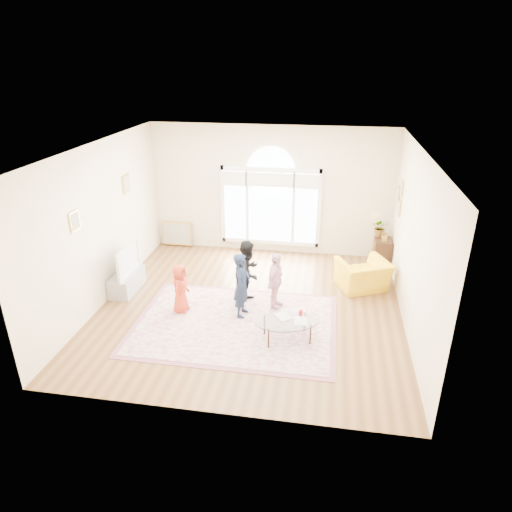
% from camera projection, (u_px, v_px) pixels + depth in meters
% --- Properties ---
extents(ground, '(6.00, 6.00, 0.00)m').
position_uv_depth(ground, '(250.00, 308.00, 9.24)').
color(ground, brown).
rests_on(ground, ground).
extents(room_shell, '(6.00, 6.00, 6.00)m').
position_uv_depth(room_shell, '(270.00, 194.00, 11.16)').
color(room_shell, beige).
rests_on(room_shell, ground).
extents(area_rug, '(3.60, 2.60, 0.02)m').
position_uv_depth(area_rug, '(235.00, 324.00, 8.66)').
color(area_rug, beige).
rests_on(area_rug, ground).
extents(rug_border, '(3.80, 2.80, 0.01)m').
position_uv_depth(rug_border, '(235.00, 324.00, 8.67)').
color(rug_border, '#91565F').
rests_on(rug_border, ground).
extents(tv_console, '(0.45, 1.00, 0.42)m').
position_uv_depth(tv_console, '(127.00, 282.00, 9.84)').
color(tv_console, '#9A9DA3').
rests_on(tv_console, ground).
extents(television, '(0.17, 1.11, 0.64)m').
position_uv_depth(television, '(124.00, 259.00, 9.62)').
color(television, black).
rests_on(television, tv_console).
extents(coffee_table, '(1.35, 1.07, 0.54)m').
position_uv_depth(coffee_table, '(287.00, 321.00, 8.05)').
color(coffee_table, silver).
rests_on(coffee_table, ground).
extents(armchair, '(1.29, 1.23, 0.66)m').
position_uv_depth(armchair, '(363.00, 275.00, 9.87)').
color(armchair, yellow).
rests_on(armchair, ground).
extents(side_cabinet, '(0.40, 0.50, 0.70)m').
position_uv_depth(side_cabinet, '(382.00, 253.00, 10.89)').
color(side_cabinet, black).
rests_on(side_cabinet, ground).
extents(floor_lamp, '(0.28, 0.28, 1.51)m').
position_uv_depth(floor_lamp, '(375.00, 224.00, 10.03)').
color(floor_lamp, black).
rests_on(floor_lamp, ground).
extents(plant_pedestal, '(0.20, 0.20, 0.70)m').
position_uv_depth(plant_pedestal, '(378.00, 249.00, 11.10)').
color(plant_pedestal, white).
rests_on(plant_pedestal, ground).
extents(potted_plant, '(0.43, 0.38, 0.44)m').
position_uv_depth(potted_plant, '(380.00, 227.00, 10.87)').
color(potted_plant, '#33722D').
rests_on(potted_plant, plant_pedestal).
extents(leaning_picture, '(0.80, 0.14, 0.62)m').
position_uv_depth(leaning_picture, '(178.00, 246.00, 12.23)').
color(leaning_picture, tan).
rests_on(leaning_picture, ground).
extents(child_red, '(0.36, 0.51, 0.99)m').
position_uv_depth(child_red, '(180.00, 288.00, 8.91)').
color(child_red, '#BB381F').
rests_on(child_red, area_rug).
extents(child_navy, '(0.35, 0.50, 1.30)m').
position_uv_depth(child_navy, '(242.00, 285.00, 8.70)').
color(child_navy, '#17223A').
rests_on(child_navy, area_rug).
extents(child_black, '(0.68, 0.78, 1.34)m').
position_uv_depth(child_black, '(248.00, 272.00, 9.17)').
color(child_black, black).
rests_on(child_black, area_rug).
extents(child_pink, '(0.44, 0.73, 1.17)m').
position_uv_depth(child_pink, '(275.00, 281.00, 9.00)').
color(child_pink, '#EFAFC7').
rests_on(child_pink, area_rug).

